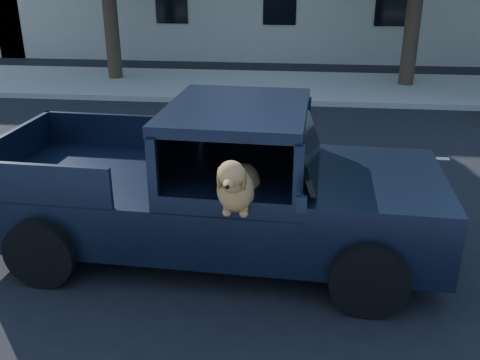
# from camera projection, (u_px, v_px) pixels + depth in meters

# --- Properties ---
(ground) EXTENTS (120.00, 120.00, 0.00)m
(ground) POSITION_uv_depth(u_px,v_px,m) (170.00, 226.00, 7.85)
(ground) COLOR black
(ground) RESTS_ON ground
(far_sidewalk) EXTENTS (60.00, 4.00, 0.15)m
(far_sidewalk) POSITION_uv_depth(u_px,v_px,m) (239.00, 85.00, 16.27)
(far_sidewalk) COLOR gray
(far_sidewalk) RESTS_ON ground
(lane_stripes) EXTENTS (21.60, 0.14, 0.01)m
(lane_stripes) POSITION_uv_depth(u_px,v_px,m) (306.00, 154.00, 10.76)
(lane_stripes) COLOR silver
(lane_stripes) RESTS_ON ground
(pickup_truck) EXTENTS (5.71, 2.99, 2.01)m
(pickup_truck) POSITION_uv_depth(u_px,v_px,m) (210.00, 204.00, 6.95)
(pickup_truck) COLOR black
(pickup_truck) RESTS_ON ground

